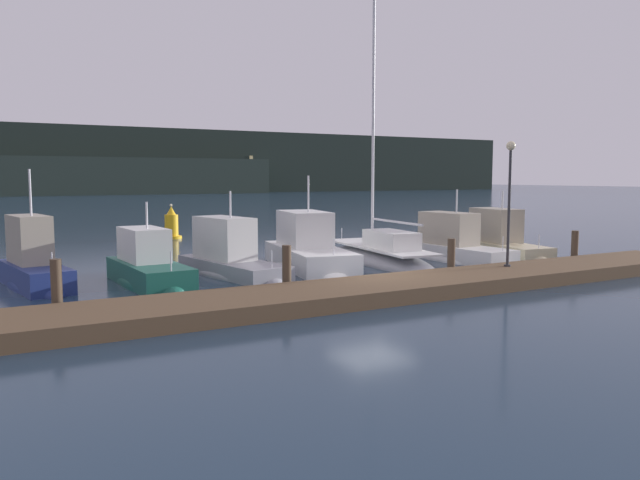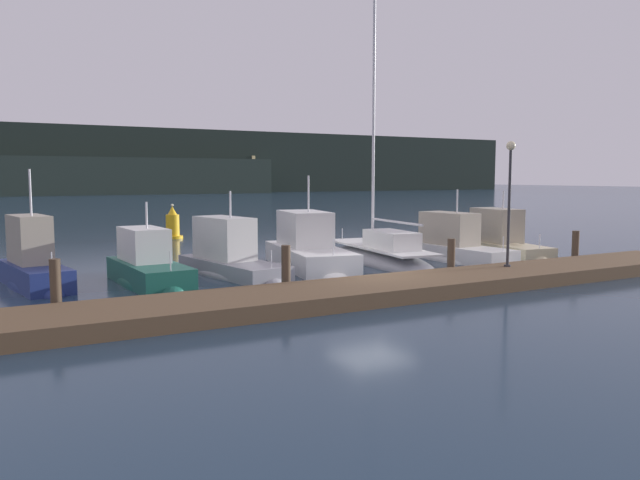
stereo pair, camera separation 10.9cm
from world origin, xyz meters
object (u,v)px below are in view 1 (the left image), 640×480
at_px(channel_buoy, 171,226).
at_px(motorboat_berth_3, 231,264).
at_px(motorboat_berth_6, 456,252).
at_px(motorboat_berth_1, 34,274).
at_px(motorboat_berth_2, 149,276).
at_px(motorboat_berth_7, 501,248).
at_px(dock_lamppost, 510,184).
at_px(motorboat_berth_4, 308,257).
at_px(sailboat_berth_5, 380,258).

bearing_deg(channel_buoy, motorboat_berth_3, -97.42).
relative_size(motorboat_berth_3, motorboat_berth_6, 1.04).
height_order(motorboat_berth_1, motorboat_berth_6, motorboat_berth_1).
relative_size(motorboat_berth_2, motorboat_berth_3, 0.86).
bearing_deg(motorboat_berth_7, motorboat_berth_1, 175.97).
relative_size(motorboat_berth_7, channel_buoy, 2.94).
height_order(motorboat_berth_2, dock_lamppost, dock_lamppost).
relative_size(motorboat_berth_1, motorboat_berth_6, 0.83).
bearing_deg(motorboat_berth_6, channel_buoy, 117.39).
height_order(motorboat_berth_3, motorboat_berth_7, motorboat_berth_3).
bearing_deg(motorboat_berth_7, motorboat_berth_6, -173.82).
distance_m(motorboat_berth_4, motorboat_berth_7, 9.57).
xyz_separation_m(motorboat_berth_3, sailboat_berth_5, (6.71, 0.04, -0.22)).
relative_size(sailboat_berth_5, dock_lamppost, 3.01).
height_order(motorboat_berth_6, dock_lamppost, dock_lamppost).
bearing_deg(dock_lamppost, motorboat_berth_4, 129.03).
relative_size(motorboat_berth_4, dock_lamppost, 1.57).
relative_size(motorboat_berth_3, motorboat_berth_4, 0.90).
relative_size(sailboat_berth_5, motorboat_berth_6, 2.20).
relative_size(motorboat_berth_2, channel_buoy, 2.62).
height_order(motorboat_berth_2, sailboat_berth_5, sailboat_berth_5).
bearing_deg(dock_lamppost, channel_buoy, 107.48).
xyz_separation_m(motorboat_berth_2, sailboat_berth_5, (9.89, 0.68, -0.12)).
height_order(motorboat_berth_1, motorboat_berth_4, motorboat_berth_1).
xyz_separation_m(motorboat_berth_7, dock_lamppost, (-4.70, -4.95, 3.02)).
xyz_separation_m(motorboat_berth_2, motorboat_berth_7, (16.09, -0.07, 0.04)).
relative_size(motorboat_berth_6, motorboat_berth_7, 1.01).
height_order(sailboat_berth_5, channel_buoy, sailboat_berth_5).
xyz_separation_m(motorboat_berth_4, channel_buoy, (-1.52, 14.17, 0.34)).
xyz_separation_m(motorboat_berth_1, motorboat_berth_7, (19.49, -1.37, -0.09)).
height_order(motorboat_berth_1, motorboat_berth_7, motorboat_berth_1).
height_order(motorboat_berth_4, dock_lamppost, dock_lamppost).
relative_size(motorboat_berth_2, motorboat_berth_6, 0.89).
bearing_deg(motorboat_berth_4, channel_buoy, 96.13).
xyz_separation_m(motorboat_berth_1, motorboat_berth_3, (6.58, -0.66, -0.04)).
bearing_deg(motorboat_berth_2, motorboat_berth_7, -0.24).
bearing_deg(motorboat_berth_3, sailboat_berth_5, 0.31).
distance_m(motorboat_berth_2, motorboat_berth_4, 6.64).
distance_m(motorboat_berth_1, motorboat_berth_3, 6.61).
xyz_separation_m(motorboat_berth_1, channel_buoy, (8.46, 13.78, 0.34)).
xyz_separation_m(sailboat_berth_5, motorboat_berth_6, (3.19, -1.07, 0.19)).
xyz_separation_m(sailboat_berth_5, dock_lamppost, (1.50, -5.69, 3.18)).
relative_size(motorboat_berth_3, channel_buoy, 3.06).
relative_size(motorboat_berth_1, motorboat_berth_3, 0.80).
xyz_separation_m(motorboat_berth_1, sailboat_berth_5, (13.29, -0.63, -0.25)).
bearing_deg(motorboat_berth_1, channel_buoy, 58.47).
bearing_deg(motorboat_berth_4, motorboat_berth_2, -172.03).
bearing_deg(channel_buoy, sailboat_berth_5, -71.46).
relative_size(sailboat_berth_5, motorboat_berth_7, 2.22).
bearing_deg(motorboat_berth_2, motorboat_berth_4, 7.97).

